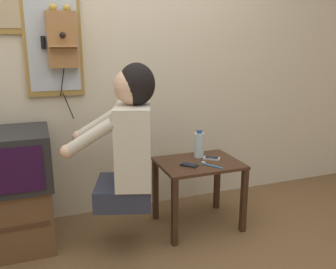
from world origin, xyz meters
The scene contains 11 objects.
wall_back centered at (0.00, 1.25, 1.27)m, with size 6.80×0.05×2.55m.
side_table centered at (0.55, 0.73, 0.41)m, with size 0.59×0.46×0.51m.
person centered at (0.00, 0.62, 0.77)m, with size 0.64×0.55×0.92m.
tv_stand centered at (-0.78, 0.90, 0.22)m, with size 0.56×0.47×0.45m.
television centered at (-0.76, 0.89, 0.63)m, with size 0.57×0.51×0.36m.
wall_phone_antique centered at (-0.33, 1.16, 1.39)m, with size 0.25×0.18×0.81m.
wall_mirror centered at (-0.39, 1.20, 1.37)m, with size 0.40×0.03×0.77m.
cell_phone_held centered at (0.44, 0.67, 0.52)m, with size 0.12×0.13×0.01m.
cell_phone_spare centered at (0.67, 0.75, 0.52)m, with size 0.14×0.12×0.01m.
water_bottle centered at (0.60, 0.83, 0.61)m, with size 0.08×0.08×0.21m.
toothbrush centered at (0.59, 0.61, 0.52)m, with size 0.10×0.15×0.02m.
Camera 1 is at (-0.53, -1.53, 1.36)m, focal length 38.00 mm.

